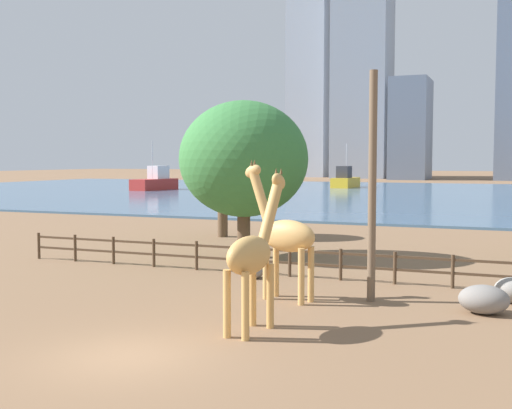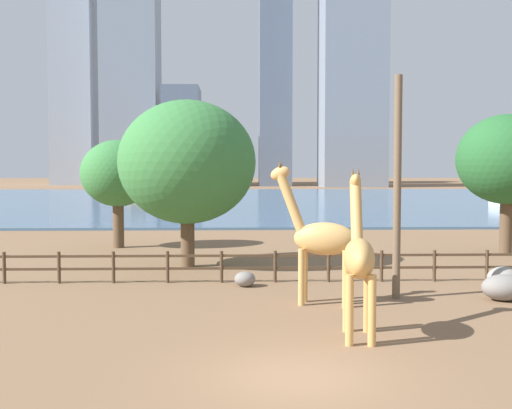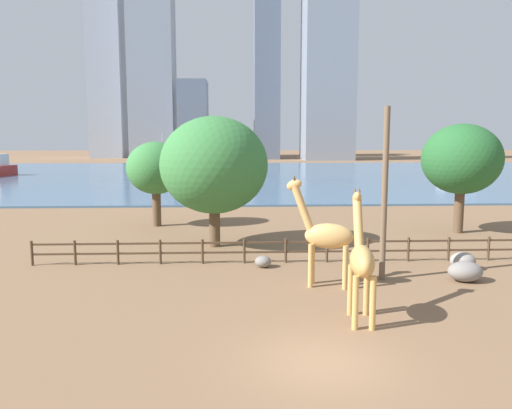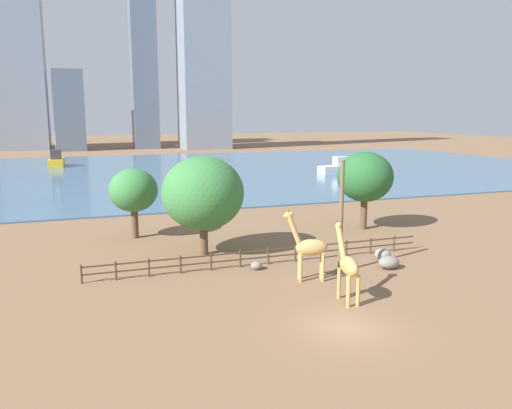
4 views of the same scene
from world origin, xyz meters
name	(u,v)px [view 4 (image 4 of 4)]	position (x,y,z in m)	size (l,w,h in m)	color
ground_plane	(148,171)	(0.00, 80.00, 0.00)	(400.00, 400.00, 0.00)	brown
harbor_water	(150,172)	(0.00, 77.00, 0.10)	(180.00, 86.00, 0.20)	#476B8C
giraffe_tall	(309,247)	(1.48, 7.68, 2.30)	(3.09, 1.43, 4.94)	tan
giraffe_companion	(348,265)	(2.01, 3.43, 2.24)	(1.08, 3.34, 4.69)	tan
utility_pole	(341,217)	(4.37, 8.60, 3.99)	(0.28, 0.28, 7.99)	brown
boulder_near_fence	(389,262)	(8.10, 8.11, 0.47)	(1.59, 1.25, 0.94)	gray
boulder_by_pole	(383,254)	(8.96, 10.19, 0.44)	(1.25, 1.18, 0.88)	gray
boulder_small	(256,265)	(-1.05, 11.08, 0.30)	(0.84, 0.80, 0.60)	gray
enclosure_fence	(261,255)	(-0.38, 12.00, 0.76)	(26.12, 0.14, 1.30)	#4C3826
tree_left_large	(365,177)	(13.19, 19.97, 5.12)	(5.38, 5.38, 7.58)	brown
tree_center_broad	(133,191)	(-8.32, 23.70, 4.34)	(4.33, 4.33, 6.33)	brown
tree_right_tall	(203,193)	(-3.69, 16.24, 4.96)	(6.48, 6.48, 7.89)	brown
boat_sailboat	(337,167)	(33.33, 62.46, 1.26)	(7.39, 3.57, 3.12)	silver
boat_tug	(57,161)	(-17.64, 93.46, 1.45)	(3.20, 8.38, 7.48)	gold
skyline_block_central	(18,38)	(-29.21, 158.13, 35.14)	(14.48, 13.84, 70.29)	gray
skyline_tower_glass	(70,111)	(-15.22, 150.60, 12.50)	(9.10, 14.47, 25.00)	slate
skyline_block_left	(143,57)	(8.59, 151.27, 30.03)	(8.17, 9.16, 60.06)	slate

